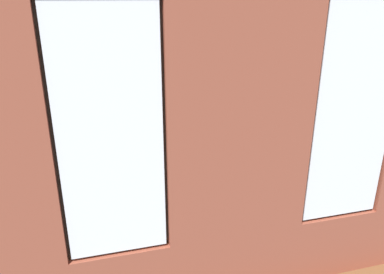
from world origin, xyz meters
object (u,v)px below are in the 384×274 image
at_px(candle_jar, 199,151).
at_px(potted_plant_by_left_couch, 266,128).
at_px(couch_by_window, 217,228).
at_px(potted_plant_beside_window_right, 16,238).
at_px(coffee_table, 192,155).
at_px(cup_ceramic, 209,144).
at_px(remote_gray, 172,156).
at_px(potted_plant_foreground_right, 13,134).
at_px(couch_left, 320,148).
at_px(potted_plant_corner_near_left, 286,104).
at_px(potted_plant_between_couches, 328,180).
at_px(table_plant_small, 192,146).
at_px(remote_black, 182,150).

height_order(candle_jar, potted_plant_by_left_couch, candle_jar).
distance_m(couch_by_window, potted_plant_beside_window_right, 2.15).
xyz_separation_m(coffee_table, cup_ceramic, (-0.33, -0.14, 0.10)).
distance_m(remote_gray, potted_plant_foreground_right, 2.96).
bearing_deg(potted_plant_foreground_right, cup_ceramic, 159.73).
bearing_deg(couch_left, coffee_table, -91.11).
bearing_deg(cup_ceramic, potted_plant_corner_near_left, -149.68).
bearing_deg(potted_plant_between_couches, candle_jar, -58.36).
bearing_deg(table_plant_small, potted_plant_beside_window_right, 41.46).
bearing_deg(potted_plant_foreground_right, couch_by_window, 128.94).
bearing_deg(cup_ceramic, couch_left, 171.30).
bearing_deg(potted_plant_beside_window_right, candle_jar, -141.22).
xyz_separation_m(couch_left, coffee_table, (2.32, -0.17, 0.05)).
height_order(candle_jar, remote_gray, candle_jar).
bearing_deg(potted_plant_by_left_couch, table_plant_small, 31.54).
distance_m(couch_by_window, table_plant_small, 2.01).
xyz_separation_m(couch_by_window, potted_plant_by_left_couch, (-2.16, -3.16, -0.04)).
xyz_separation_m(potted_plant_by_left_couch, potted_plant_corner_near_left, (-0.55, -0.21, 0.41)).
bearing_deg(potted_plant_corner_near_left, potted_plant_between_couches, 69.31).
bearing_deg(couch_by_window, cup_ceramic, -105.12).
xyz_separation_m(coffee_table, potted_plant_corner_near_left, (-2.47, -1.38, 0.31)).
xyz_separation_m(couch_left, potted_plant_corner_near_left, (-0.15, -1.55, 0.37)).
height_order(couch_left, potted_plant_corner_near_left, potted_plant_corner_near_left).
relative_size(cup_ceramic, table_plant_small, 0.48).
relative_size(couch_by_window, cup_ceramic, 21.87).
distance_m(coffee_table, potted_plant_between_couches, 2.31).
relative_size(candle_jar, potted_plant_by_left_couch, 0.27).
height_order(couch_by_window, potted_plant_between_couches, potted_plant_between_couches).
bearing_deg(table_plant_small, remote_black, -32.82).
xyz_separation_m(remote_gray, potted_plant_between_couches, (-1.57, 1.82, 0.27)).
distance_m(coffee_table, remote_gray, 0.39).
bearing_deg(potted_plant_between_couches, table_plant_small, -57.97).
relative_size(candle_jar, potted_plant_beside_window_right, 0.12).
bearing_deg(remote_black, cup_ceramic, 105.37).
xyz_separation_m(cup_ceramic, remote_gray, (0.69, 0.25, -0.03)).
bearing_deg(couch_by_window, coffee_table, -96.96).
distance_m(remote_gray, remote_black, 0.30).
bearing_deg(potted_plant_beside_window_right, potted_plant_by_left_couch, -142.67).
bearing_deg(potted_plant_foreground_right, couch_left, 163.96).
distance_m(table_plant_small, potted_plant_between_couches, 2.29).
distance_m(couch_left, candle_jar, 2.23).
relative_size(coffee_table, table_plant_small, 6.29).
bearing_deg(potted_plant_by_left_couch, candle_jar, 35.29).
bearing_deg(potted_plant_corner_near_left, remote_gray, 27.97).
bearing_deg(table_plant_small, candle_jar, 127.79).
xyz_separation_m(remote_black, potted_plant_between_couches, (-1.36, 2.03, 0.27)).
distance_m(coffee_table, potted_plant_corner_near_left, 2.85).
bearing_deg(couch_by_window, remote_black, -92.54).
xyz_separation_m(cup_ceramic, potted_plant_beside_window_right, (2.69, 2.22, 0.17)).
distance_m(candle_jar, remote_black, 0.33).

